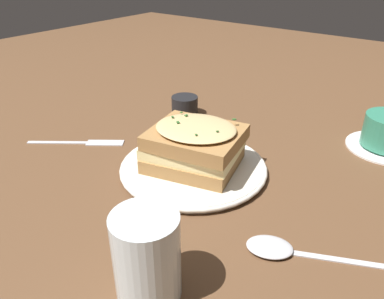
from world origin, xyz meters
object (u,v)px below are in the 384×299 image
sandwich (193,146)px  spoon (278,248)px  condiment_pot (185,106)px  water_glass (147,256)px  dinner_plate (192,168)px  fork (87,142)px

sandwich → spoon: (-0.08, -0.19, -0.04)m
sandwich → condiment_pot: size_ratio=2.92×
water_glass → condiment_pot: water_glass is taller
dinner_plate → fork: 0.22m
spoon → dinner_plate: bearing=42.1°
condiment_pot → fork: bearing=164.4°
dinner_plate → spoon: 0.21m
sandwich → fork: (-0.04, 0.22, -0.05)m
sandwich → fork: 0.23m
water_glass → condiment_pot: bearing=33.8°
dinner_plate → spoon: bearing=-112.9°
fork → spoon: size_ratio=0.98×
sandwich → spoon: 0.21m
sandwich → spoon: sandwich is taller
spoon → condiment_pot: (0.26, 0.35, 0.02)m
fork → spoon: (-0.04, -0.41, 0.00)m
sandwich → fork: bearing=100.1°
sandwich → water_glass: water_glass is taller
sandwich → spoon: bearing=-113.3°
water_glass → fork: water_glass is taller
condiment_pot → spoon: bearing=-126.7°
spoon → condiment_pot: bearing=28.3°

